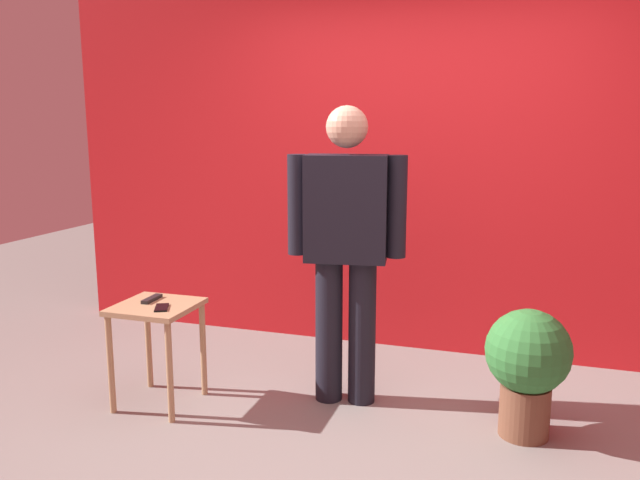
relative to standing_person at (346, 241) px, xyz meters
The scene contains 7 objects.
ground_plane 1.17m from the standing_person, 69.27° to the right, with size 12.00×12.00×0.00m, color gray.
back_wall_red 1.20m from the standing_person, 77.55° to the left, with size 5.46×0.12×2.93m, color red.
standing_person is the anchor object (origin of this frame).
side_table 1.19m from the standing_person, 159.55° to the right, with size 0.44×0.44×0.61m.
cell_phone 1.10m from the standing_person, 154.86° to the right, with size 0.07×0.14×0.01m, color black.
tv_remote 1.19m from the standing_person, 163.50° to the right, with size 0.04×0.17×0.02m, color black.
potted_plant 1.17m from the standing_person, ahead, with size 0.44×0.44×0.69m.
Camera 1 is at (0.71, -2.79, 1.63)m, focal length 35.41 mm.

